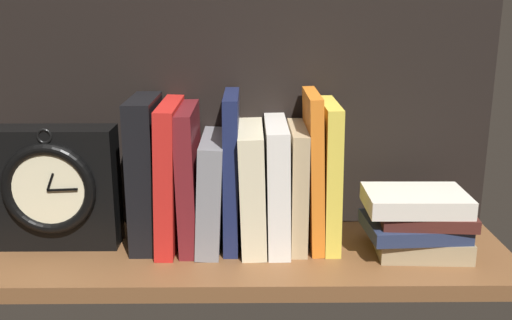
{
  "coord_description": "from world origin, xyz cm",
  "views": [
    {
      "loc": [
        2.2,
        -87.77,
        39.15
      ],
      "look_at": [
        3.13,
        3.27,
        13.94
      ],
      "focal_mm": 41.49,
      "sensor_mm": 36.0,
      "label": 1
    }
  ],
  "objects_px": {
    "book_gray_chess": "(212,191)",
    "book_yellow_seinlanguage": "(329,174)",
    "book_maroon_dawkins": "(189,176)",
    "book_tan_shortstories": "(297,185)",
    "book_black_skeptic": "(146,172)",
    "book_orange_pandolfini": "(313,169)",
    "book_stack_side": "(418,222)",
    "book_navy_bierce": "(232,170)",
    "book_white_catcher": "(277,183)",
    "book_cream_twain": "(252,186)",
    "framed_clock": "(55,187)",
    "book_red_requiem": "(170,174)"
  },
  "relations": [
    {
      "from": "book_white_catcher",
      "to": "book_orange_pandolfini",
      "type": "relative_size",
      "value": 0.81
    },
    {
      "from": "book_black_skeptic",
      "to": "book_cream_twain",
      "type": "bearing_deg",
      "value": 0.0
    },
    {
      "from": "book_red_requiem",
      "to": "book_gray_chess",
      "type": "height_order",
      "value": "book_red_requiem"
    },
    {
      "from": "book_maroon_dawkins",
      "to": "book_white_catcher",
      "type": "bearing_deg",
      "value": 0.0
    },
    {
      "from": "book_red_requiem",
      "to": "book_tan_shortstories",
      "type": "relative_size",
      "value": 1.2
    },
    {
      "from": "book_red_requiem",
      "to": "book_tan_shortstories",
      "type": "bearing_deg",
      "value": 0.0
    },
    {
      "from": "book_maroon_dawkins",
      "to": "book_yellow_seinlanguage",
      "type": "height_order",
      "value": "book_yellow_seinlanguage"
    },
    {
      "from": "book_black_skeptic",
      "to": "book_yellow_seinlanguage",
      "type": "height_order",
      "value": "book_black_skeptic"
    },
    {
      "from": "book_maroon_dawkins",
      "to": "book_tan_shortstories",
      "type": "bearing_deg",
      "value": 0.0
    },
    {
      "from": "book_navy_bierce",
      "to": "book_orange_pandolfini",
      "type": "distance_m",
      "value": 0.13
    },
    {
      "from": "book_gray_chess",
      "to": "book_cream_twain",
      "type": "height_order",
      "value": "book_cream_twain"
    },
    {
      "from": "book_red_requiem",
      "to": "framed_clock",
      "type": "distance_m",
      "value": 0.18
    },
    {
      "from": "book_stack_side",
      "to": "book_gray_chess",
      "type": "bearing_deg",
      "value": 172.4
    },
    {
      "from": "book_red_requiem",
      "to": "book_maroon_dawkins",
      "type": "xyz_separation_m",
      "value": [
        0.03,
        0.0,
        -0.0
      ]
    },
    {
      "from": "book_red_requiem",
      "to": "book_orange_pandolfini",
      "type": "distance_m",
      "value": 0.23
    },
    {
      "from": "book_stack_side",
      "to": "book_yellow_seinlanguage",
      "type": "bearing_deg",
      "value": 162.4
    },
    {
      "from": "book_black_skeptic",
      "to": "book_stack_side",
      "type": "relative_size",
      "value": 1.42
    },
    {
      "from": "book_stack_side",
      "to": "book_maroon_dawkins",
      "type": "bearing_deg",
      "value": 173.13
    },
    {
      "from": "book_maroon_dawkins",
      "to": "book_white_catcher",
      "type": "distance_m",
      "value": 0.14
    },
    {
      "from": "book_cream_twain",
      "to": "framed_clock",
      "type": "relative_size",
      "value": 0.95
    },
    {
      "from": "book_gray_chess",
      "to": "book_yellow_seinlanguage",
      "type": "distance_m",
      "value": 0.19
    },
    {
      "from": "book_navy_bierce",
      "to": "book_yellow_seinlanguage",
      "type": "height_order",
      "value": "book_navy_bierce"
    },
    {
      "from": "book_yellow_seinlanguage",
      "to": "book_black_skeptic",
      "type": "bearing_deg",
      "value": 180.0
    },
    {
      "from": "book_white_catcher",
      "to": "book_tan_shortstories",
      "type": "relative_size",
      "value": 1.04
    },
    {
      "from": "book_gray_chess",
      "to": "book_white_catcher",
      "type": "distance_m",
      "value": 0.11
    },
    {
      "from": "book_cream_twain",
      "to": "book_white_catcher",
      "type": "bearing_deg",
      "value": 0.0
    },
    {
      "from": "book_tan_shortstories",
      "to": "framed_clock",
      "type": "distance_m",
      "value": 0.39
    },
    {
      "from": "book_cream_twain",
      "to": "book_black_skeptic",
      "type": "bearing_deg",
      "value": 180.0
    },
    {
      "from": "book_yellow_seinlanguage",
      "to": "book_navy_bierce",
      "type": "bearing_deg",
      "value": 180.0
    },
    {
      "from": "book_gray_chess",
      "to": "book_yellow_seinlanguage",
      "type": "xyz_separation_m",
      "value": [
        0.19,
        0.0,
        0.03
      ]
    },
    {
      "from": "book_orange_pandolfini",
      "to": "book_yellow_seinlanguage",
      "type": "distance_m",
      "value": 0.03
    },
    {
      "from": "book_black_skeptic",
      "to": "book_white_catcher",
      "type": "xyz_separation_m",
      "value": [
        0.21,
        0.0,
        -0.02
      ]
    },
    {
      "from": "book_cream_twain",
      "to": "book_stack_side",
      "type": "distance_m",
      "value": 0.27
    },
    {
      "from": "book_black_skeptic",
      "to": "book_white_catcher",
      "type": "distance_m",
      "value": 0.21
    },
    {
      "from": "book_black_skeptic",
      "to": "book_yellow_seinlanguage",
      "type": "relative_size",
      "value": 1.03
    },
    {
      "from": "book_black_skeptic",
      "to": "book_orange_pandolfini",
      "type": "distance_m",
      "value": 0.27
    },
    {
      "from": "book_black_skeptic",
      "to": "book_orange_pandolfini",
      "type": "bearing_deg",
      "value": 0.0
    },
    {
      "from": "book_navy_bierce",
      "to": "book_white_catcher",
      "type": "bearing_deg",
      "value": 0.0
    },
    {
      "from": "book_white_catcher",
      "to": "framed_clock",
      "type": "bearing_deg",
      "value": -177.72
    },
    {
      "from": "book_black_skeptic",
      "to": "book_maroon_dawkins",
      "type": "distance_m",
      "value": 0.07
    },
    {
      "from": "book_gray_chess",
      "to": "framed_clock",
      "type": "bearing_deg",
      "value": -176.75
    },
    {
      "from": "book_orange_pandolfini",
      "to": "framed_clock",
      "type": "height_order",
      "value": "book_orange_pandolfini"
    },
    {
      "from": "book_yellow_seinlanguage",
      "to": "book_white_catcher",
      "type": "bearing_deg",
      "value": 180.0
    },
    {
      "from": "book_cream_twain",
      "to": "book_tan_shortstories",
      "type": "xyz_separation_m",
      "value": [
        0.07,
        0.0,
        0.0
      ]
    },
    {
      "from": "book_yellow_seinlanguage",
      "to": "book_stack_side",
      "type": "distance_m",
      "value": 0.16
    },
    {
      "from": "book_gray_chess",
      "to": "book_orange_pandolfini",
      "type": "relative_size",
      "value": 0.71
    },
    {
      "from": "book_white_catcher",
      "to": "book_maroon_dawkins",
      "type": "bearing_deg",
      "value": 180.0
    },
    {
      "from": "book_red_requiem",
      "to": "book_yellow_seinlanguage",
      "type": "relative_size",
      "value": 1.0
    },
    {
      "from": "book_yellow_seinlanguage",
      "to": "book_stack_side",
      "type": "xyz_separation_m",
      "value": [
        0.14,
        -0.04,
        -0.07
      ]
    },
    {
      "from": "book_red_requiem",
      "to": "book_orange_pandolfini",
      "type": "relative_size",
      "value": 0.94
    }
  ]
}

